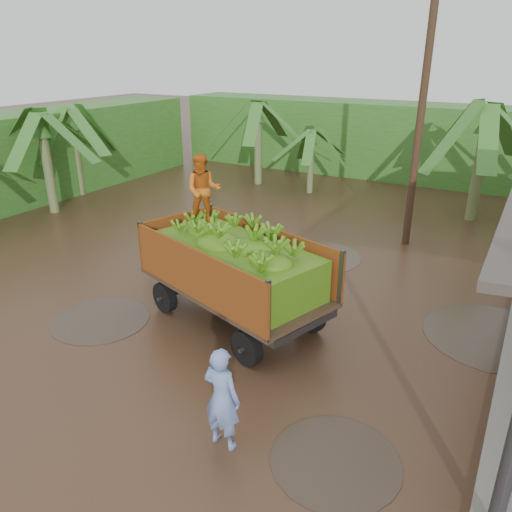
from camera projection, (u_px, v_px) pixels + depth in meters
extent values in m
plane|color=black|center=(270.00, 318.00, 12.00)|extent=(100.00, 100.00, 0.00)
cube|color=#2D661E|center=(385.00, 140.00, 25.08)|extent=(22.00, 3.00, 3.60)
cube|color=#2D661E|center=(22.00, 157.00, 20.93)|extent=(3.00, 18.00, 3.60)
cube|color=#47474C|center=(161.00, 261.00, 13.84)|extent=(1.77, 0.68, 0.12)
imported|color=#CB6117|center=(203.00, 190.00, 11.57)|extent=(1.02, 0.96, 1.67)
imported|color=#6F8ACA|center=(222.00, 398.00, 7.83)|extent=(0.68, 0.46, 1.81)
cylinder|color=#47301E|center=(422.00, 107.00, 14.99)|extent=(0.24, 0.24, 8.78)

